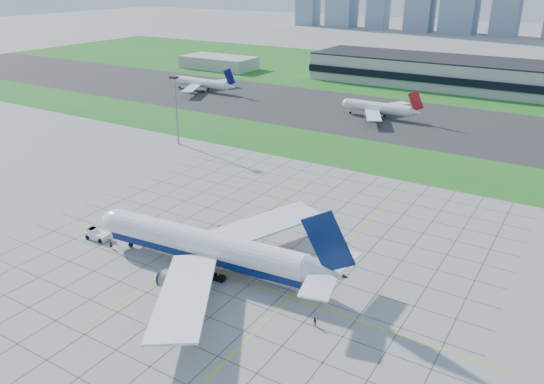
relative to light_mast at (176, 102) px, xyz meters
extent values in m
plane|color=#9F9F99|center=(70.00, -65.00, -16.18)|extent=(1400.00, 1400.00, 0.00)
cube|color=#21681D|center=(70.00, 25.00, -16.16)|extent=(700.00, 35.00, 0.04)
cube|color=#383838|center=(70.00, 80.00, -16.15)|extent=(700.00, 75.00, 0.04)
cube|color=#21681D|center=(70.00, 190.00, -16.16)|extent=(700.00, 145.00, 0.04)
cube|color=#474744|center=(22.00, -55.00, -16.17)|extent=(0.18, 130.00, 0.02)
cube|color=#474744|center=(30.00, -55.00, -16.17)|extent=(0.18, 130.00, 0.02)
cube|color=#474744|center=(38.00, -55.00, -16.17)|extent=(0.18, 130.00, 0.02)
cube|color=#474744|center=(46.00, -55.00, -16.17)|extent=(0.18, 130.00, 0.02)
cube|color=#474744|center=(54.00, -55.00, -16.17)|extent=(0.18, 130.00, 0.02)
cube|color=#474744|center=(62.00, -55.00, -16.17)|extent=(0.18, 130.00, 0.02)
cube|color=#474744|center=(70.00, -55.00, -16.17)|extent=(0.18, 130.00, 0.02)
cube|color=#474744|center=(78.00, -55.00, -16.17)|extent=(0.18, 130.00, 0.02)
cube|color=#474744|center=(86.00, -55.00, -16.17)|extent=(0.18, 130.00, 0.02)
cube|color=#474744|center=(94.00, -55.00, -16.17)|extent=(0.18, 130.00, 0.02)
cube|color=#474744|center=(102.00, -55.00, -16.17)|extent=(0.18, 130.00, 0.02)
cube|color=#474744|center=(110.00, -55.00, -16.17)|extent=(0.18, 130.00, 0.02)
cube|color=#474744|center=(118.00, -55.00, -16.17)|extent=(0.18, 130.00, 0.02)
cube|color=#474744|center=(70.00, -105.00, -16.17)|extent=(110.00, 0.18, 0.02)
cube|color=#474744|center=(70.00, -97.00, -16.17)|extent=(110.00, 0.18, 0.02)
cube|color=#474744|center=(70.00, -89.00, -16.17)|extent=(110.00, 0.18, 0.02)
cube|color=#474744|center=(70.00, -81.00, -16.17)|extent=(110.00, 0.18, 0.02)
cube|color=#474744|center=(70.00, -73.00, -16.17)|extent=(110.00, 0.18, 0.02)
cube|color=#474744|center=(70.00, -65.00, -16.17)|extent=(110.00, 0.18, 0.02)
cube|color=#474744|center=(70.00, -57.00, -16.17)|extent=(110.00, 0.18, 0.02)
cube|color=#474744|center=(70.00, -49.00, -16.17)|extent=(110.00, 0.18, 0.02)
cube|color=#474744|center=(70.00, -41.00, -16.17)|extent=(110.00, 0.18, 0.02)
cube|color=#474744|center=(70.00, -33.00, -16.17)|extent=(110.00, 0.18, 0.02)
cube|color=#474744|center=(70.00, -25.00, -16.17)|extent=(110.00, 0.18, 0.02)
cube|color=#474744|center=(70.00, -17.00, -16.17)|extent=(110.00, 0.18, 0.02)
cube|color=#474744|center=(70.00, -9.00, -16.17)|extent=(110.00, 0.18, 0.02)
cube|color=#474744|center=(70.00, -1.00, -16.17)|extent=(110.00, 0.18, 0.02)
cube|color=yellow|center=(70.00, -67.00, -16.16)|extent=(120.00, 0.25, 0.03)
cube|color=yellow|center=(60.00, -45.00, -16.16)|extent=(0.25, 100.00, 0.03)
cube|color=yellow|center=(88.00, -45.00, -16.16)|extent=(0.25, 100.00, 0.03)
cube|color=#B7B7B2|center=(-90.00, 145.00, -12.18)|extent=(50.00, 25.00, 8.00)
cylinder|color=gray|center=(0.00, 0.00, -3.68)|extent=(0.70, 0.70, 25.00)
cube|color=black|center=(0.00, 0.00, 9.02)|extent=(2.50, 2.50, 0.80)
cylinder|color=white|center=(66.15, -66.82, -10.34)|extent=(48.35, 10.51, 6.26)
cube|color=#071A4B|center=(66.15, -66.82, -12.32)|extent=(48.31, 10.09, 1.67)
ellipsoid|color=white|center=(42.26, -68.96, -10.34)|extent=(10.53, 7.13, 6.26)
cube|color=black|center=(39.97, -69.16, -9.82)|extent=(2.58, 3.53, 0.63)
cone|color=white|center=(93.68, -64.36, -10.03)|extent=(8.84, 6.66, 5.95)
cube|color=#071A4B|center=(94.20, -64.31, -3.04)|extent=(11.37, 1.53, 13.31)
cube|color=white|center=(70.90, -49.64, -11.38)|extent=(19.20, 30.64, 1.01)
cube|color=white|center=(73.87, -82.89, -11.38)|extent=(23.14, 29.86, 1.01)
cylinder|color=slate|center=(65.18, -55.91, -13.47)|extent=(7.11, 4.55, 3.96)
cylinder|color=slate|center=(67.13, -77.73, -13.47)|extent=(7.11, 4.55, 3.96)
cylinder|color=gray|center=(44.86, -68.72, -14.83)|extent=(0.41, 0.41, 2.71)
cylinder|color=black|center=(44.86, -68.72, -15.61)|extent=(1.19, 0.62, 1.15)
cylinder|color=black|center=(71.05, -63.03, -15.50)|extent=(1.46, 1.37, 1.36)
cylinder|color=black|center=(71.65, -69.68, -15.50)|extent=(1.46, 1.37, 1.36)
cube|color=white|center=(34.94, -69.93, -15.26)|extent=(6.37, 3.40, 1.43)
cube|color=white|center=(33.30, -70.08, -14.24)|extent=(2.04, 2.41, 1.13)
cube|color=black|center=(33.30, -70.08, -14.03)|extent=(1.81, 2.18, 0.72)
cube|color=gray|center=(39.32, -69.54, -15.57)|extent=(3.07, 0.46, 0.18)
cylinder|color=black|center=(32.78, -68.79, -15.62)|extent=(1.17, 0.61, 1.13)
cylinder|color=black|center=(33.02, -71.44, -15.62)|extent=(1.17, 0.61, 1.13)
cylinder|color=black|center=(36.86, -68.43, -15.62)|extent=(1.17, 0.61, 1.13)
cylinder|color=black|center=(37.09, -71.08, -15.62)|extent=(1.17, 0.61, 1.13)
imported|color=black|center=(41.46, -71.70, -15.22)|extent=(0.66, 0.81, 1.92)
imported|color=black|center=(96.22, -72.92, -15.25)|extent=(1.12, 1.14, 1.86)
cylinder|color=white|center=(-53.91, 80.92, -11.68)|extent=(34.99, 4.80, 4.80)
cube|color=#08074F|center=(-34.47, 80.92, -6.68)|extent=(7.46, 0.40, 9.15)
cube|color=white|center=(-51.48, 91.92, -12.48)|extent=(13.89, 20.66, 0.40)
cube|color=white|center=(-51.48, 69.92, -12.48)|extent=(13.89, 20.66, 0.40)
cylinder|color=black|center=(-51.00, 83.12, -15.68)|extent=(1.00, 1.00, 1.00)
cylinder|color=black|center=(-51.00, 78.72, -15.68)|extent=(1.00, 1.00, 1.00)
cylinder|color=white|center=(49.93, 77.50, -11.68)|extent=(29.87, 4.80, 4.80)
cube|color=#AD131E|center=(66.52, 77.50, -6.68)|extent=(7.46, 0.40, 9.15)
cube|color=white|center=(52.00, 88.50, -12.48)|extent=(13.89, 20.66, 0.40)
cube|color=white|center=(52.00, 66.50, -12.48)|extent=(13.89, 20.66, 0.40)
cylinder|color=black|center=(52.42, 79.70, -15.68)|extent=(1.00, 1.00, 1.00)
cylinder|color=black|center=(52.42, 75.30, -15.68)|extent=(1.00, 1.00, 1.00)
camera|label=1|loc=(132.11, -145.90, 44.44)|focal=35.00mm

